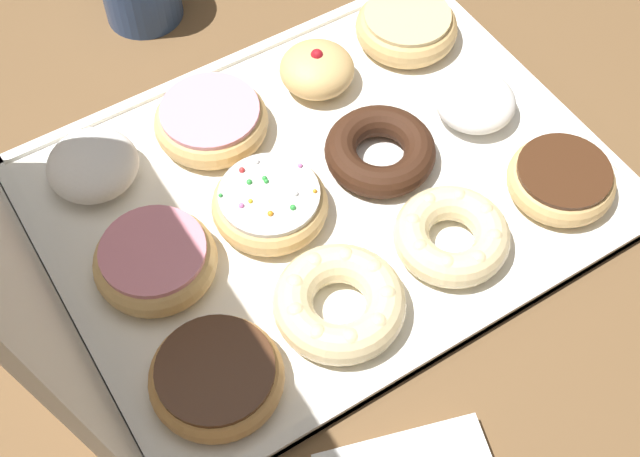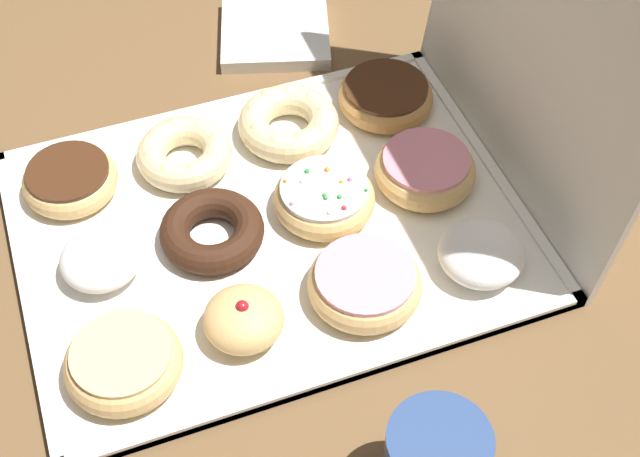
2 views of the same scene
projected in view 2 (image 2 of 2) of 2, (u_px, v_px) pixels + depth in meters
ground_plane at (271, 230)px, 1.01m from camera, size 3.00×3.00×0.00m
donut_box at (271, 227)px, 1.00m from camera, size 0.42×0.55×0.01m
chocolate_frosted_donut_0 at (70, 180)px, 1.02m from camera, size 0.11×0.11×0.03m
powdered_filled_donut_1 at (101, 259)px, 0.94m from camera, size 0.09×0.09×0.04m
glazed_ring_donut_2 at (123, 362)px, 0.86m from camera, size 0.12×0.12×0.04m
cruller_donut_3 at (184, 153)px, 1.04m from camera, size 0.11×0.11×0.04m
chocolate_cake_ring_donut_4 at (213, 233)px, 0.97m from camera, size 0.11×0.11×0.03m
jelly_filled_donut_5 at (244, 319)px, 0.89m from camera, size 0.08×0.08×0.05m
cruller_donut_6 at (289, 123)px, 1.07m from camera, size 0.12×0.12×0.04m
sprinkle_donut_7 at (324, 198)px, 1.00m from camera, size 0.11×0.11×0.04m
pink_frosted_donut_8 at (365, 283)px, 0.92m from camera, size 0.12×0.12×0.04m
chocolate_frosted_donut_9 at (386, 96)px, 1.11m from camera, size 0.12×0.12×0.04m
pink_frosted_donut_10 at (424, 167)px, 1.03m from camera, size 0.12×0.12×0.04m
powdered_filled_donut_11 at (481, 253)px, 0.94m from camera, size 0.09×0.09×0.05m
napkin_stack at (275, 33)px, 1.22m from camera, size 0.18×0.18×0.02m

